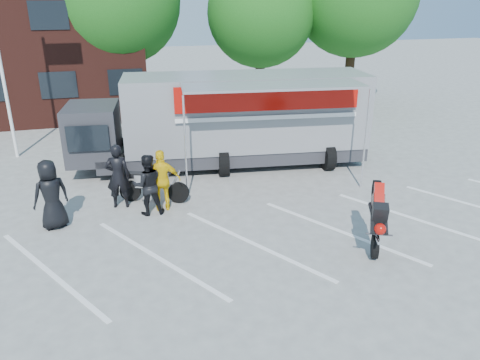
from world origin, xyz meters
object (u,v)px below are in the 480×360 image
flagpole (0,18)px  spectator_hivis (162,181)px  parked_motorcycle (155,201)px  tree_mid (261,13)px  spectator_leather_a (51,195)px  transporter_truck (233,165)px  spectator_leather_b (118,176)px  spectator_leather_c (148,185)px  stunt_bike_rider (371,245)px  tree_left (117,1)px

flagpole → spectator_hivis: flagpole is taller
parked_motorcycle → tree_mid: bearing=-11.4°
spectator_leather_a → transporter_truck: bearing=-173.9°
parked_motorcycle → spectator_leather_b: (-1.00, -0.08, 0.96)m
spectator_leather_c → transporter_truck: bearing=-135.0°
tree_mid → spectator_hivis: (-6.69, -11.36, -4.04)m
spectator_leather_a → tree_mid: bearing=-153.6°
stunt_bike_rider → parked_motorcycle: bearing=165.4°
transporter_truck → spectator_leather_a: (-5.87, -3.42, 0.95)m
stunt_bike_rider → tree_mid: bearing=108.4°
spectator_leather_c → flagpole: bearing=-56.9°
flagpole → spectator_hivis: bearing=-54.4°
tree_mid → spectator_leather_c: (-7.11, -11.51, -4.06)m
flagpole → spectator_hivis: 8.86m
parked_motorcycle → stunt_bike_rider: stunt_bike_rider is taller
tree_mid → spectator_hivis: tree_mid is taller
stunt_bike_rider → spectator_leather_a: (-7.63, 3.25, 0.95)m
parked_motorcycle → spectator_hivis: (0.18, -0.64, 0.90)m
stunt_bike_rider → spectator_hivis: bearing=168.9°
spectator_leather_a → spectator_leather_b: bearing=-178.0°
stunt_bike_rider → spectator_leather_a: spectator_leather_a is taller
stunt_bike_rider → spectator_leather_b: spectator_leather_b is taller
flagpole → spectator_leather_a: flagpole is taller
tree_left → stunt_bike_rider: (5.00, -15.92, -5.57)m
flagpole → spectator_leather_b: 7.86m
tree_left → spectator_hivis: 13.21m
flagpole → tree_left: (4.24, 6.00, 0.51)m
stunt_bike_rider → spectator_hivis: spectator_hivis is taller
flagpole → transporter_truck: flagpole is taller
tree_left → parked_motorcycle: tree_left is taller
tree_mid → spectator_leather_c: 14.13m
parked_motorcycle → spectator_leather_a: bearing=130.2°
flagpole → stunt_bike_rider: bearing=-47.0°
flagpole → spectator_leather_a: 8.00m
flagpole → spectator_leather_c: bearing=-57.6°
stunt_bike_rider → spectator_leather_c: size_ratio=1.07×
transporter_truck → flagpole: bearing=163.6°
flagpole → tree_mid: flagpole is taller
spectator_leather_b → spectator_hivis: (1.19, -0.55, -0.06)m
transporter_truck → spectator_leather_a: 6.86m
tree_left → spectator_leather_c: (-0.11, -12.51, -4.68)m
flagpole → tree_left: 7.37m
spectator_leather_b → tree_left: bearing=-84.4°
flagpole → tree_mid: (11.24, 5.00, -0.11)m
spectator_hivis → parked_motorcycle: bearing=-68.2°
transporter_truck → spectator_leather_c: (-3.35, -3.27, 0.88)m
parked_motorcycle → spectator_leather_c: (-0.24, -0.79, 0.88)m
tree_mid → stunt_bike_rider: size_ratio=4.07×
spectator_leather_c → spectator_hivis: 0.45m
tree_mid → stunt_bike_rider: (-2.00, -14.92, -4.94)m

